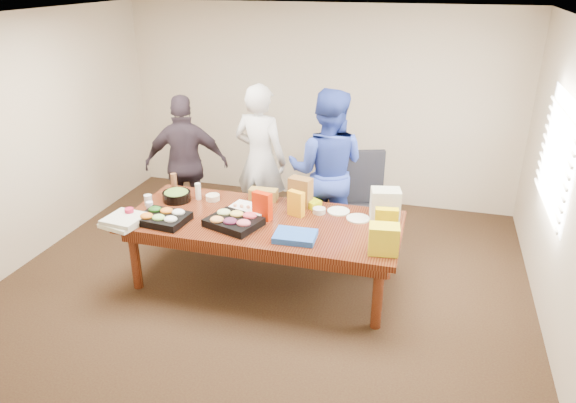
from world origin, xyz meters
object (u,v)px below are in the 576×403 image
(sheet_cake, at_px, (248,211))
(person_center, at_px, (260,160))
(conference_table, at_px, (263,252))
(person_right, at_px, (327,172))
(salad_bowl, at_px, (177,196))
(office_chair, at_px, (358,209))

(sheet_cake, bearing_deg, person_center, 114.18)
(conference_table, xyz_separation_m, person_right, (0.45, 0.99, 0.58))
(conference_table, height_order, salad_bowl, salad_bowl)
(person_right, height_order, salad_bowl, person_right)
(conference_table, xyz_separation_m, office_chair, (0.85, 0.90, 0.20))
(conference_table, relative_size, person_right, 1.46)
(salad_bowl, bearing_deg, conference_table, -10.60)
(office_chair, distance_m, person_right, 0.56)
(office_chair, distance_m, person_center, 1.36)
(person_center, distance_m, sheet_cake, 1.17)
(office_chair, height_order, salad_bowl, office_chair)
(sheet_cake, bearing_deg, office_chair, 50.71)
(office_chair, height_order, person_center, person_center)
(person_center, xyz_separation_m, sheet_cake, (0.24, -1.14, -0.15))
(salad_bowl, bearing_deg, person_right, 27.49)
(sheet_cake, bearing_deg, person_right, 67.23)
(person_right, relative_size, sheet_cake, 4.69)
(conference_table, bearing_deg, salad_bowl, 169.40)
(office_chair, xyz_separation_m, person_right, (-0.40, 0.09, 0.38))
(person_center, bearing_deg, salad_bowl, 68.81)
(office_chair, height_order, person_right, person_right)
(conference_table, height_order, office_chair, office_chair)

